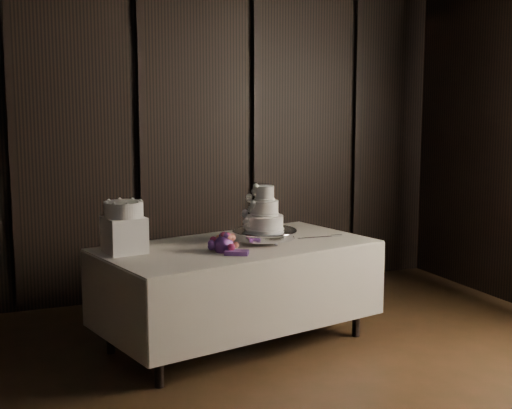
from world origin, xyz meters
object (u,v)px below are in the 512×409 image
object	(u,v)px
wedding_cake	(262,213)
box_pedestal	(124,235)
display_table	(237,290)
small_cake	(124,209)
cake_stand	(265,236)
bouquet	(224,244)

from	to	relation	value
wedding_cake	box_pedestal	xyz separation A→B (m)	(-1.02, 0.05, -0.10)
display_table	box_pedestal	size ratio (longest dim) A/B	8.34
wedding_cake	small_cake	world-z (taller)	wedding_cake
cake_stand	box_pedestal	world-z (taller)	box_pedestal
small_cake	wedding_cake	bearing A→B (deg)	-2.99
bouquet	small_cake	world-z (taller)	small_cake
wedding_cake	display_table	bearing A→B (deg)	-171.97
wedding_cake	small_cake	bearing A→B (deg)	-176.48
cake_stand	small_cake	xyz separation A→B (m)	(-1.04, 0.04, 0.26)
small_cake	box_pedestal	bearing A→B (deg)	0.00
display_table	bouquet	distance (m)	0.48
bouquet	small_cake	distance (m)	0.73
bouquet	box_pedestal	size ratio (longest dim) A/B	1.40
display_table	cake_stand	xyz separation A→B (m)	(0.23, 0.02, 0.39)
wedding_cake	small_cake	xyz separation A→B (m)	(-1.02, 0.05, 0.08)
cake_stand	small_cake	size ratio (longest dim) A/B	1.79
display_table	bouquet	size ratio (longest dim) A/B	5.94
cake_stand	bouquet	world-z (taller)	bouquet
display_table	wedding_cake	xyz separation A→B (m)	(0.20, 0.01, 0.56)
wedding_cake	box_pedestal	bearing A→B (deg)	-176.48
display_table	small_cake	distance (m)	1.04
display_table	wedding_cake	bearing A→B (deg)	-10.92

